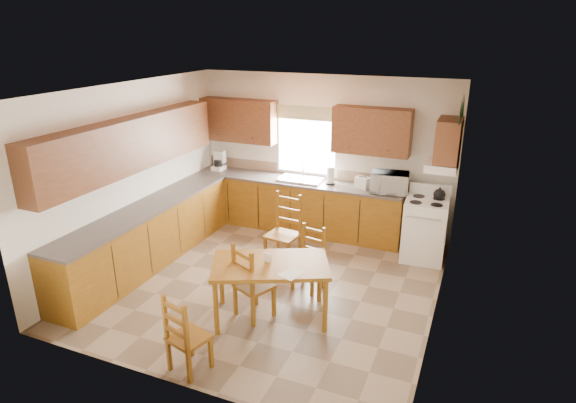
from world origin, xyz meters
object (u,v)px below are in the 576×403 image
at_px(dining_table, 271,290).
at_px(chair_near_left, 254,281).
at_px(chair_far_left, 283,231).
at_px(chair_near_right, 188,333).
at_px(microwave, 390,183).
at_px(chair_far_right, 308,259).
at_px(stove, 424,230).

relative_size(dining_table, chair_near_left, 1.43).
bearing_deg(chair_near_left, dining_table, -141.10).
xyz_separation_m(chair_near_left, chair_far_left, (-0.23, 1.44, 0.05)).
distance_m(chair_near_left, chair_near_right, 1.18).
distance_m(microwave, chair_far_left, 1.92).
xyz_separation_m(dining_table, chair_near_right, (-0.38, -1.22, 0.07)).
height_order(chair_near_right, chair_far_right, chair_near_right).
xyz_separation_m(stove, chair_far_left, (-1.95, -1.02, 0.07)).
bearing_deg(stove, dining_table, -125.24).
distance_m(microwave, chair_far_right, 2.08).
bearing_deg(stove, chair_near_right, -120.67).
distance_m(dining_table, chair_far_right, 0.85).
distance_m(stove, chair_near_left, 3.00).
xyz_separation_m(dining_table, chair_near_left, (-0.20, -0.05, 0.12)).
xyz_separation_m(chair_near_right, chair_far_right, (0.56, 2.05, -0.01)).
bearing_deg(dining_table, chair_far_right, 52.91).
bearing_deg(dining_table, chair_near_right, -132.33).
xyz_separation_m(microwave, chair_far_right, (-0.70, -1.85, -0.64)).
relative_size(chair_far_left, chair_far_right, 1.22).
bearing_deg(dining_table, stove, 32.88).
distance_m(microwave, chair_near_right, 4.15).
distance_m(microwave, dining_table, 2.91).
xyz_separation_m(chair_near_left, chair_near_right, (-0.18, -1.17, -0.04)).
bearing_deg(chair_near_right, chair_near_left, -83.30).
xyz_separation_m(chair_near_left, chair_far_right, (0.38, 0.88, -0.05)).
xyz_separation_m(microwave, chair_far_left, (-1.31, -1.30, -0.55)).
xyz_separation_m(chair_far_left, chair_far_right, (0.61, -0.55, -0.10)).
relative_size(microwave, chair_far_right, 0.62).
xyz_separation_m(microwave, chair_near_right, (-1.26, -3.90, -0.64)).
bearing_deg(microwave, chair_far_right, -118.67).
distance_m(stove, dining_table, 2.84).
distance_m(stove, chair_near_right, 4.09).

